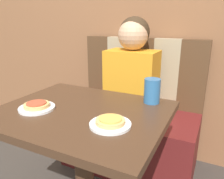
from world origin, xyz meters
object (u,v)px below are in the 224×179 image
(plate_left, at_px, (37,108))
(pizza_right, at_px, (110,121))
(plate_right, at_px, (110,124))
(pizza_left, at_px, (37,105))
(drinking_cup, at_px, (152,91))
(person, at_px, (132,67))

(plate_left, height_order, pizza_right, pizza_right)
(plate_right, height_order, pizza_left, pizza_left)
(pizza_right, distance_m, drinking_cup, 0.35)
(plate_left, xyz_separation_m, drinking_cup, (0.48, 0.34, 0.06))
(person, relative_size, pizza_left, 5.87)
(pizza_left, height_order, drinking_cup, drinking_cup)
(pizza_left, bearing_deg, pizza_right, 0.00)
(pizza_left, distance_m, pizza_right, 0.40)
(drinking_cup, bearing_deg, pizza_right, -102.46)
(person, distance_m, pizza_left, 0.79)
(pizza_left, relative_size, pizza_right, 1.00)
(person, bearing_deg, pizza_left, -104.74)
(plate_left, height_order, drinking_cup, drinking_cup)
(person, height_order, plate_left, person)
(pizza_left, bearing_deg, plate_left, 26.57)
(pizza_right, relative_size, drinking_cup, 0.94)
(person, distance_m, plate_left, 0.79)
(person, distance_m, drinking_cup, 0.51)
(plate_right, xyz_separation_m, drinking_cup, (0.07, 0.34, 0.06))
(plate_right, distance_m, pizza_left, 0.40)
(pizza_left, bearing_deg, person, 75.26)
(person, relative_size, plate_left, 4.11)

